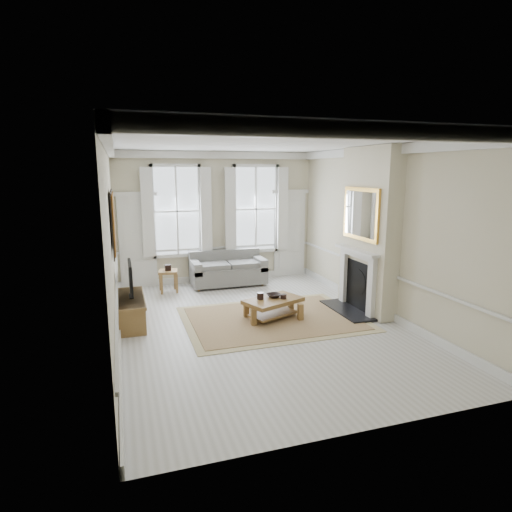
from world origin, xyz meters
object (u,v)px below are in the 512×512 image
object	(u,v)px
coffee_table	(273,303)
sofa	(227,271)
tv_stand	(131,310)
side_table	(168,275)

from	to	relation	value
coffee_table	sofa	bearing A→B (deg)	72.33
coffee_table	tv_stand	size ratio (longest dim) A/B	0.87
side_table	coffee_table	xyz separation A→B (m)	(1.75, -2.64, -0.09)
sofa	coffee_table	xyz separation A→B (m)	(0.21, -2.87, -0.02)
sofa	side_table	distance (m)	1.56
coffee_table	tv_stand	xyz separation A→B (m)	(-2.69, 0.62, -0.08)
side_table	coffee_table	world-z (taller)	side_table
side_table	tv_stand	size ratio (longest dim) A/B	0.36
side_table	tv_stand	world-z (taller)	side_table
sofa	coffee_table	distance (m)	2.88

